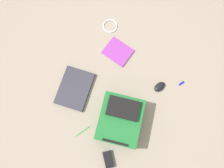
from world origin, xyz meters
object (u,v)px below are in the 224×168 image
object	(u,v)px
pen_black	(83,131)
usb_stick	(182,83)
book_red	(118,52)
computer_mouse	(160,87)
backpack	(120,119)
power_brick	(108,159)
cable_coil	(110,26)
laptop	(75,88)

from	to	relation	value
pen_black	usb_stick	bearing A→B (deg)	69.94
book_red	usb_stick	size ratio (longest dim) A/B	4.90
computer_mouse	usb_stick	size ratio (longest dim) A/B	2.02
backpack	computer_mouse	world-z (taller)	backpack
backpack	pen_black	distance (m)	0.34
power_brick	cable_coil	bearing A→B (deg)	133.61
cable_coil	power_brick	size ratio (longest dim) A/B	1.06
cable_coil	usb_stick	xyz separation A→B (m)	(0.84, 0.04, -0.00)
laptop	usb_stick	xyz separation A→B (m)	(0.64, 0.69, -0.01)
backpack	computer_mouse	distance (m)	0.46
cable_coil	usb_stick	bearing A→B (deg)	2.97
laptop	book_red	distance (m)	0.51
laptop	pen_black	bearing A→B (deg)	-33.24
backpack	cable_coil	xyz separation A→B (m)	(-0.67, 0.57, -0.08)
book_red	power_brick	size ratio (longest dim) A/B	2.02
book_red	usb_stick	world-z (taller)	book_red
backpack	computer_mouse	xyz separation A→B (m)	(0.05, 0.45, -0.07)
backpack	pen_black	bearing A→B (deg)	-119.18
computer_mouse	pen_black	size ratio (longest dim) A/B	0.77
pen_black	usb_stick	distance (m)	0.96
backpack	computer_mouse	size ratio (longest dim) A/B	4.62
book_red	computer_mouse	size ratio (longest dim) A/B	2.43
book_red	computer_mouse	distance (m)	0.49
usb_stick	power_brick	bearing A→B (deg)	-91.18
book_red	power_brick	xyz separation A→B (m)	(0.59, -0.73, 0.01)
laptop	book_red	xyz separation A→B (m)	(0.03, 0.51, -0.01)
backpack	book_red	world-z (taller)	backpack
pen_black	laptop	bearing A→B (deg)	146.76
book_red	pen_black	xyz separation A→B (m)	(0.28, -0.72, -0.00)
power_brick	pen_black	bearing A→B (deg)	178.03
power_brick	book_red	bearing A→B (deg)	129.17
backpack	usb_stick	world-z (taller)	backpack
cable_coil	computer_mouse	bearing A→B (deg)	-9.46
power_brick	pen_black	distance (m)	0.31
pen_black	power_brick	bearing A→B (deg)	-1.97
book_red	computer_mouse	world-z (taller)	computer_mouse
cable_coil	pen_black	bearing A→B (deg)	-58.93
usb_stick	pen_black	bearing A→B (deg)	-110.06
cable_coil	power_brick	bearing A→B (deg)	-46.39
laptop	computer_mouse	distance (m)	0.74
backpack	usb_stick	xyz separation A→B (m)	(0.17, 0.62, -0.08)
computer_mouse	usb_stick	world-z (taller)	computer_mouse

